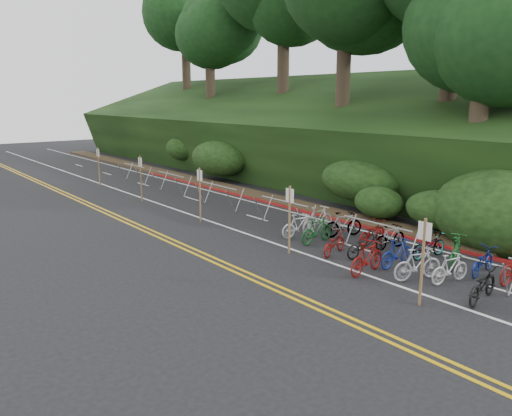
{
  "coord_description": "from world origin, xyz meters",
  "views": [
    {
      "loc": [
        -11.2,
        -7.89,
        5.55
      ],
      "look_at": [
        0.76,
        7.14,
        1.3
      ],
      "focal_mm": 35.0,
      "sensor_mm": 36.0,
      "label": 1
    }
  ],
  "objects": [
    {
      "name": "ground",
      "position": [
        0.0,
        0.0,
        0.0
      ],
      "size": [
        120.0,
        120.0,
        0.0
      ],
      "primitive_type": "plane",
      "color": "black",
      "rests_on": "ground"
    },
    {
      "name": "embankment",
      "position": [
        12.96,
        19.04,
        2.57
      ],
      "size": [
        14.3,
        48.14,
        9.11
      ],
      "color": "black",
      "rests_on": "ground"
    },
    {
      "name": "bike_valet",
      "position": [
        3.09,
        1.79,
        0.49
      ],
      "size": [
        3.26,
        11.28,
        1.09
      ],
      "color": "maroon",
      "rests_on": "ground"
    },
    {
      "name": "signposts_rest",
      "position": [
        0.6,
        14.0,
        1.43
      ],
      "size": [
        0.08,
        18.4,
        2.5
      ],
      "color": "brown",
      "rests_on": "ground"
    },
    {
      "name": "red_curb",
      "position": [
        5.7,
        12.0,
        0.05
      ],
      "size": [
        0.25,
        28.0,
        0.1
      ],
      "primitive_type": "cube",
      "color": "maroon",
      "rests_on": "ground"
    },
    {
      "name": "bike_front",
      "position": [
        1.1,
        1.84,
        0.54
      ],
      "size": [
        0.69,
        1.83,
        1.07
      ],
      "primitive_type": "imported",
      "rotation": [
        0.0,
        0.0,
        1.68
      ],
      "color": "maroon",
      "rests_on": "ground"
    },
    {
      "name": "signpost_near",
      "position": [
        0.24,
        -0.7,
        1.4
      ],
      "size": [
        0.08,
        0.4,
        2.45
      ],
      "color": "brown",
      "rests_on": "ground"
    },
    {
      "name": "tree_cluster",
      "position": [
        9.76,
        22.04,
        10.86
      ],
      "size": [
        31.88,
        53.57,
        17.36
      ],
      "color": "#2D2319",
      "rests_on": "ground"
    },
    {
      "name": "bike_racks_rest",
      "position": [
        3.0,
        13.0,
        0.85
      ],
      "size": [
        1.14,
        23.0,
        1.17
      ],
      "color": "#989CA4",
      "rests_on": "ground"
    },
    {
      "name": "road_markings",
      "position": [
        0.63,
        10.1,
        0.0
      ],
      "size": [
        7.47,
        80.0,
        0.01
      ],
      "color": "gold",
      "rests_on": "ground"
    }
  ]
}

